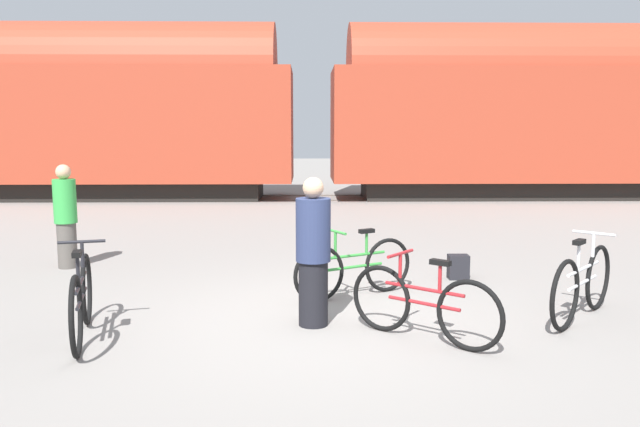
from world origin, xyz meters
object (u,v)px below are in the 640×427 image
(bicycle_green, at_px, (354,268))
(person_in_green, at_px, (66,216))
(bicycle_maroon, at_px, (423,304))
(backpack, at_px, (458,267))
(freight_train, at_px, (312,107))
(bicycle_silver, at_px, (583,284))
(person_in_navy, at_px, (313,253))
(bicycle_black, at_px, (82,300))

(bicycle_green, bearing_deg, person_in_green, 157.36)
(bicycle_maroon, bearing_deg, backpack, 69.24)
(freight_train, height_order, person_in_green, freight_train)
(bicycle_green, distance_m, bicycle_silver, 2.62)
(bicycle_maroon, bearing_deg, person_in_navy, 154.23)
(bicycle_black, height_order, bicycle_green, bicycle_black)
(backpack, bearing_deg, person_in_navy, -135.03)
(bicycle_maroon, height_order, bicycle_silver, bicycle_silver)
(backpack, bearing_deg, bicycle_green, -149.05)
(bicycle_silver, xyz_separation_m, person_in_navy, (-2.94, -0.14, 0.38))
(bicycle_maroon, bearing_deg, bicycle_black, 178.02)
(person_in_navy, bearing_deg, bicycle_green, -36.14)
(bicycle_maroon, xyz_separation_m, person_in_green, (-4.76, 3.40, 0.42))
(bicycle_green, height_order, bicycle_maroon, bicycle_green)
(bicycle_green, bearing_deg, bicycle_maroon, -71.49)
(bicycle_green, distance_m, person_in_green, 4.58)
(person_in_navy, bearing_deg, backpack, -56.36)
(bicycle_black, relative_size, bicycle_maroon, 1.32)
(bicycle_black, bearing_deg, person_in_green, 112.91)
(bicycle_black, distance_m, bicycle_maroon, 3.37)
(bicycle_green, xyz_separation_m, backpack, (1.52, 0.91, -0.20))
(backpack, bearing_deg, freight_train, 100.40)
(bicycle_black, height_order, person_in_green, person_in_green)
(bicycle_green, height_order, person_in_navy, person_in_navy)
(freight_train, xyz_separation_m, person_in_green, (-3.78, -9.77, -1.98))
(bicycle_maroon, bearing_deg, person_in_green, 144.42)
(bicycle_black, distance_m, person_in_green, 3.59)
(freight_train, distance_m, bicycle_black, 13.48)
(bicycle_maroon, distance_m, person_in_navy, 1.26)
(bicycle_black, bearing_deg, person_in_navy, 9.94)
(bicycle_maroon, distance_m, person_in_green, 5.87)
(freight_train, height_order, backpack, freight_train)
(bicycle_silver, height_order, backpack, bicycle_silver)
(person_in_navy, height_order, backpack, person_in_navy)
(bicycle_black, bearing_deg, backpack, 29.41)
(bicycle_maroon, distance_m, backpack, 2.75)
(person_in_navy, height_order, person_in_green, person_in_navy)
(person_in_navy, distance_m, person_in_green, 4.68)
(bicycle_maroon, relative_size, person_in_green, 0.85)
(freight_train, height_order, person_in_navy, freight_train)
(bicycle_silver, bearing_deg, freight_train, 102.79)
(bicycle_green, distance_m, bicycle_maroon, 1.74)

